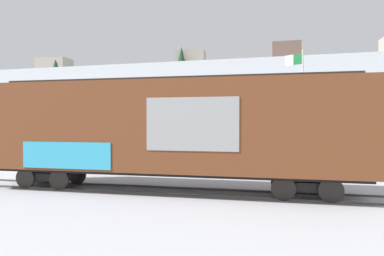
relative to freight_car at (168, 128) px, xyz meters
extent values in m
plane|color=#B2B5BC|center=(-1.29, 0.00, -2.74)|extent=(260.00, 260.00, 0.00)
cube|color=#4C4742|center=(0.04, -0.72, -2.70)|extent=(59.93, 3.18, 0.08)
cube|color=#4C4742|center=(-0.04, 0.72, -2.70)|extent=(59.93, 3.18, 0.08)
cube|color=brown|center=(0.00, 0.00, 0.07)|extent=(16.40, 3.80, 3.71)
cube|color=#2D2823|center=(0.00, 0.00, 2.05)|extent=(15.46, 1.19, 0.24)
cube|color=#999999|center=(1.44, -1.42, 0.17)|extent=(3.58, 0.21, 2.04)
cube|color=#33A5CC|center=(-3.86, -1.70, -1.13)|extent=(3.99, 0.24, 1.10)
cube|color=black|center=(0.00, 0.00, -1.88)|extent=(16.01, 2.45, 0.20)
cube|color=black|center=(-5.61, -0.29, -2.23)|extent=(2.17, 1.44, 0.36)
cylinder|color=black|center=(-6.42, -1.05, -2.28)|extent=(0.92, 0.17, 0.92)
cylinder|color=black|center=(-6.49, 0.39, -2.28)|extent=(0.92, 0.17, 0.92)
cylinder|color=black|center=(-4.72, -0.96, -2.28)|extent=(0.92, 0.17, 0.92)
cylinder|color=black|center=(-4.80, 0.48, -2.28)|extent=(0.92, 0.17, 0.92)
cube|color=black|center=(5.61, 0.29, -2.23)|extent=(2.17, 1.44, 0.36)
cylinder|color=black|center=(4.80, -0.47, -2.28)|extent=(0.92, 0.17, 0.92)
cylinder|color=black|center=(4.72, 0.97, -2.28)|extent=(0.92, 0.17, 0.92)
cylinder|color=black|center=(6.49, -0.38, -2.28)|extent=(0.92, 0.17, 0.92)
cylinder|color=black|center=(6.42, 1.05, -2.28)|extent=(0.92, 0.17, 0.92)
cylinder|color=silver|center=(6.03, 13.93, 1.42)|extent=(0.12, 0.12, 8.32)
sphere|color=#D8CC66|center=(6.03, 13.93, 5.65)|extent=(0.18, 0.18, 0.18)
cube|color=#14662D|center=(5.34, 14.33, 5.07)|extent=(1.28, 0.75, 0.80)
cube|color=white|center=(5.02, 14.51, 5.07)|extent=(0.65, 0.40, 0.80)
cube|color=silver|center=(-1.29, 58.99, 3.93)|extent=(153.60, 31.73, 13.34)
cube|color=brown|center=(4.66, 49.47, 12.33)|extent=(4.91, 3.49, 3.47)
cube|color=#9E9384|center=(-42.93, 49.47, 12.06)|extent=(6.83, 4.52, 2.92)
cube|color=#9E9384|center=(-12.86, 49.47, 12.07)|extent=(5.78, 4.29, 2.95)
cone|color=#193D23|center=(-41.16, 47.70, 12.22)|extent=(1.63, 1.63, 3.25)
cone|color=#193D23|center=(-13.79, 46.59, 12.20)|extent=(1.60, 1.60, 3.21)
cube|color=black|center=(-4.31, 6.51, -2.10)|extent=(5.00, 2.47, 0.64)
cube|color=#2D333D|center=(-4.42, 6.50, -1.42)|extent=(2.52, 1.92, 0.74)
cylinder|color=black|center=(-2.83, 7.59, -2.42)|extent=(0.67, 0.32, 0.64)
cylinder|color=black|center=(-2.57, 5.94, -2.42)|extent=(0.67, 0.32, 0.64)
cylinder|color=black|center=(-6.05, 7.08, -2.42)|extent=(0.67, 0.32, 0.64)
cylinder|color=black|center=(-5.79, 5.44, -2.42)|extent=(0.67, 0.32, 0.64)
cube|color=silver|center=(1.15, 6.83, -2.03)|extent=(4.65, 2.41, 0.79)
cube|color=#2D333D|center=(0.88, 6.79, -1.32)|extent=(2.18, 1.85, 0.62)
cylinder|color=black|center=(2.51, 7.88, -2.42)|extent=(0.67, 0.32, 0.64)
cylinder|color=black|center=(2.77, 6.26, -2.42)|extent=(0.67, 0.32, 0.64)
cylinder|color=black|center=(-0.47, 7.41, -2.42)|extent=(0.67, 0.32, 0.64)
cylinder|color=black|center=(-0.21, 5.78, -2.42)|extent=(0.67, 0.32, 0.64)
cube|color=#9E8966|center=(6.18, 6.74, -2.11)|extent=(4.27, 2.27, 0.63)
cube|color=#2D333D|center=(5.95, 6.70, -1.49)|extent=(2.04, 1.78, 0.60)
cylinder|color=black|center=(7.43, 7.74, -2.42)|extent=(0.67, 0.31, 0.64)
cylinder|color=black|center=(7.67, 6.14, -2.42)|extent=(0.67, 0.31, 0.64)
cylinder|color=black|center=(4.70, 7.34, -2.42)|extent=(0.67, 0.31, 0.64)
cylinder|color=black|center=(4.93, 5.74, -2.42)|extent=(0.67, 0.31, 0.64)
camera|label=1|loc=(4.95, -14.06, 0.28)|focal=32.54mm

